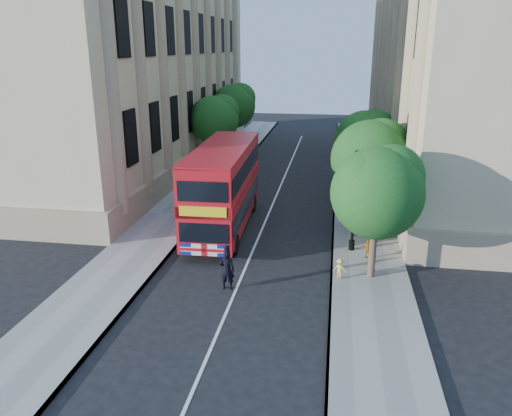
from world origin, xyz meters
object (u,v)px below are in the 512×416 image
at_px(double_decker_bus, 224,185).
at_px(box_van, 224,190).
at_px(police_constable, 227,270).
at_px(woman_pedestrian, 356,222).
at_px(lamp_post, 354,205).

distance_m(double_decker_bus, box_van, 3.71).
relative_size(police_constable, woman_pedestrian, 1.22).
height_order(box_van, police_constable, box_van).
relative_size(double_decker_bus, police_constable, 5.78).
height_order(lamp_post, double_decker_bus, lamp_post).
bearing_deg(lamp_post, police_constable, -137.19).
relative_size(lamp_post, woman_pedestrian, 3.55).
bearing_deg(lamp_post, box_van, 144.35).
bearing_deg(police_constable, double_decker_bus, -80.93).
distance_m(box_van, police_constable, 10.96).
relative_size(double_decker_bus, woman_pedestrian, 7.06).
xyz_separation_m(police_constable, woman_pedestrian, (5.64, 7.14, -0.04)).
distance_m(lamp_post, woman_pedestrian, 2.72).
xyz_separation_m(lamp_post, box_van, (-7.89, 5.66, -1.17)).
xyz_separation_m(double_decker_bus, woman_pedestrian, (7.40, -0.11, -1.75)).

